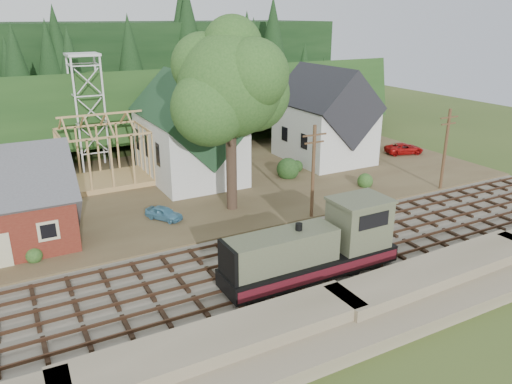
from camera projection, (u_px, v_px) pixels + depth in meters
name	position (u px, v px, depth m)	size (l,w,h in m)	color
ground	(269.00, 264.00, 34.14)	(140.00, 140.00, 0.00)	#384C1E
embankment	(347.00, 329.00, 27.09)	(64.00, 5.00, 1.60)	#7F7259
railroad_bed	(269.00, 263.00, 34.11)	(64.00, 11.00, 0.16)	#726B5B
village_flat	(179.00, 187.00, 49.01)	(64.00, 26.00, 0.30)	brown
hillside	(119.00, 138.00, 68.96)	(70.00, 28.00, 8.00)	#1E3F19
ridge	(95.00, 118.00, 82.23)	(80.00, 20.00, 12.00)	black
church	(189.00, 131.00, 49.61)	(8.40, 15.17, 13.00)	silver
farmhouse	(325.00, 120.00, 56.29)	(8.40, 10.80, 10.60)	silver
timber_frame	(104.00, 154.00, 48.60)	(8.20, 6.20, 6.99)	tan
lattice_tower	(85.00, 77.00, 51.30)	(3.20, 3.20, 12.12)	silver
big_tree	(232.00, 93.00, 40.03)	(10.90, 8.40, 14.70)	#38281E
telegraph_pole_near	(313.00, 171.00, 40.15)	(2.20, 0.28, 8.00)	#4C331E
telegraph_pole_far	(445.00, 148.00, 46.85)	(2.20, 0.28, 8.00)	#4C331E
locomotive	(317.00, 248.00, 31.74)	(11.82, 2.96, 4.73)	black
car_blue	(164.00, 213.00, 40.67)	(1.29, 3.21, 1.09)	#5392B2
car_red	(404.00, 148.00, 59.87)	(2.11, 4.58, 1.27)	#B20E0E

